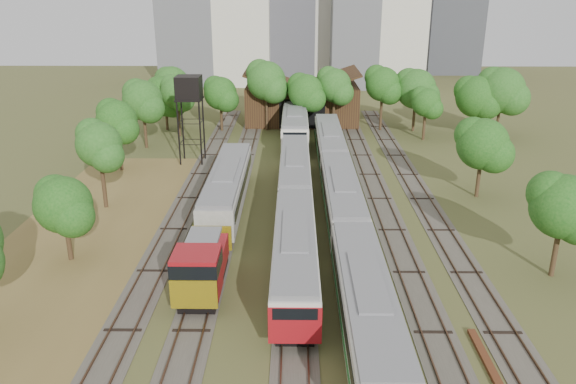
{
  "coord_description": "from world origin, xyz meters",
  "views": [
    {
      "loc": [
        -2.08,
        -24.51,
        18.78
      ],
      "look_at": [
        -2.59,
        20.02,
        2.5
      ],
      "focal_mm": 35.0,
      "sensor_mm": 36.0,
      "label": 1
    }
  ],
  "objects_px": {
    "railcar_red_set": "(295,207)",
    "water_tower": "(189,90)",
    "shunter_locomotive": "(202,268)",
    "railcar_green_set": "(342,198)"
  },
  "relations": [
    {
      "from": "shunter_locomotive",
      "to": "railcar_green_set",
      "type": "bearing_deg",
      "value": 51.38
    },
    {
      "from": "railcar_red_set",
      "to": "shunter_locomotive",
      "type": "relative_size",
      "value": 4.27
    },
    {
      "from": "railcar_red_set",
      "to": "water_tower",
      "type": "distance_m",
      "value": 22.81
    },
    {
      "from": "railcar_green_set",
      "to": "shunter_locomotive",
      "type": "height_order",
      "value": "shunter_locomotive"
    },
    {
      "from": "railcar_red_set",
      "to": "water_tower",
      "type": "bearing_deg",
      "value": 122.06
    },
    {
      "from": "railcar_red_set",
      "to": "railcar_green_set",
      "type": "distance_m",
      "value": 4.43
    },
    {
      "from": "railcar_red_set",
      "to": "railcar_green_set",
      "type": "xyz_separation_m",
      "value": [
        4.0,
        1.89,
        0.03
      ]
    },
    {
      "from": "railcar_red_set",
      "to": "shunter_locomotive",
      "type": "distance_m",
      "value": 12.2
    },
    {
      "from": "railcar_green_set",
      "to": "water_tower",
      "type": "height_order",
      "value": "water_tower"
    },
    {
      "from": "railcar_green_set",
      "to": "water_tower",
      "type": "relative_size",
      "value": 5.34
    }
  ]
}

